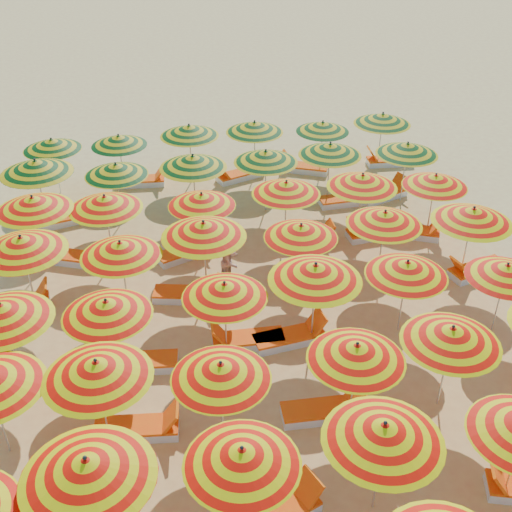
% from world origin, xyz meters
% --- Properties ---
extents(ground, '(120.00, 120.00, 0.00)m').
position_xyz_m(ground, '(0.00, 0.00, 0.00)').
color(ground, '#E9BC67').
rests_on(ground, ground).
extents(umbrella_7, '(2.64, 2.64, 2.30)m').
position_xyz_m(umbrella_7, '(-3.68, -5.66, 2.02)').
color(umbrella_7, silver).
rests_on(umbrella_7, ground).
extents(umbrella_8, '(2.12, 2.12, 2.08)m').
position_xyz_m(umbrella_8, '(-1.27, -5.69, 1.83)').
color(umbrella_8, silver).
rests_on(umbrella_8, ground).
extents(umbrella_9, '(2.70, 2.70, 2.20)m').
position_xyz_m(umbrella_9, '(1.11, -5.67, 1.94)').
color(umbrella_9, silver).
rests_on(umbrella_9, ground).
extents(umbrella_13, '(2.57, 2.57, 2.21)m').
position_xyz_m(umbrella_13, '(-3.63, -3.36, 1.94)').
color(umbrella_13, silver).
rests_on(umbrella_13, ground).
extents(umbrella_14, '(2.47, 2.47, 2.05)m').
position_xyz_m(umbrella_14, '(-1.36, -3.63, 1.80)').
color(umbrella_14, silver).
rests_on(umbrella_14, ground).
extents(umbrella_15, '(2.52, 2.52, 2.08)m').
position_xyz_m(umbrella_15, '(1.30, -3.56, 1.83)').
color(umbrella_15, silver).
rests_on(umbrella_15, ground).
extents(umbrella_16, '(2.67, 2.67, 2.14)m').
position_xyz_m(umbrella_16, '(3.29, -3.46, 1.89)').
color(umbrella_16, silver).
rests_on(umbrella_16, ground).
extents(umbrella_18, '(2.56, 2.56, 2.22)m').
position_xyz_m(umbrella_18, '(-5.64, -1.30, 1.96)').
color(umbrella_18, silver).
rests_on(umbrella_18, ground).
extents(umbrella_19, '(2.34, 2.34, 2.07)m').
position_xyz_m(umbrella_19, '(-3.52, -1.33, 1.83)').
color(umbrella_19, silver).
rests_on(umbrella_19, ground).
extents(umbrella_20, '(2.30, 2.30, 2.06)m').
position_xyz_m(umbrella_20, '(-0.97, -1.08, 1.81)').
color(umbrella_20, silver).
rests_on(umbrella_20, ground).
extents(umbrella_21, '(2.84, 2.84, 2.29)m').
position_xyz_m(umbrella_21, '(1.10, -1.02, 2.01)').
color(umbrella_21, silver).
rests_on(umbrella_21, ground).
extents(umbrella_22, '(2.37, 2.37, 2.07)m').
position_xyz_m(umbrella_22, '(3.31, -0.94, 1.82)').
color(umbrella_22, silver).
rests_on(umbrella_22, ground).
extents(umbrella_23, '(2.15, 2.15, 1.99)m').
position_xyz_m(umbrella_23, '(5.60, -1.33, 1.75)').
color(umbrella_23, silver).
rests_on(umbrella_23, ground).
extents(umbrella_24, '(2.86, 2.86, 2.30)m').
position_xyz_m(umbrella_24, '(-5.57, 1.29, 2.02)').
color(umbrella_24, silver).
rests_on(umbrella_24, ground).
extents(umbrella_25, '(2.16, 2.16, 2.12)m').
position_xyz_m(umbrella_25, '(-3.25, 0.94, 1.87)').
color(umbrella_25, silver).
rests_on(umbrella_25, ground).
extents(umbrella_26, '(2.69, 2.69, 2.29)m').
position_xyz_m(umbrella_26, '(-1.20, 1.28, 2.02)').
color(umbrella_26, silver).
rests_on(umbrella_26, ground).
extents(umbrella_27, '(2.07, 2.07, 2.04)m').
position_xyz_m(umbrella_27, '(1.28, 1.17, 1.79)').
color(umbrella_27, silver).
rests_on(umbrella_27, ground).
extents(umbrella_28, '(2.57, 2.57, 2.13)m').
position_xyz_m(umbrella_28, '(3.55, 1.33, 1.87)').
color(umbrella_28, silver).
rests_on(umbrella_28, ground).
extents(umbrella_29, '(2.44, 2.44, 2.24)m').
position_xyz_m(umbrella_29, '(5.80, 0.93, 1.98)').
color(umbrella_29, silver).
rests_on(umbrella_29, ground).
extents(umbrella_30, '(2.34, 2.34, 2.23)m').
position_xyz_m(umbrella_30, '(-5.58, 3.51, 1.96)').
color(umbrella_30, silver).
rests_on(umbrella_30, ground).
extents(umbrella_31, '(2.64, 2.64, 2.16)m').
position_xyz_m(umbrella_31, '(-3.69, 3.38, 1.90)').
color(umbrella_31, silver).
rests_on(umbrella_31, ground).
extents(umbrella_32, '(2.47, 2.47, 2.02)m').
position_xyz_m(umbrella_32, '(-1.06, 3.32, 1.78)').
color(umbrella_32, silver).
rests_on(umbrella_32, ground).
extents(umbrella_33, '(2.03, 2.03, 2.11)m').
position_xyz_m(umbrella_33, '(1.38, 3.51, 1.85)').
color(umbrella_33, silver).
rests_on(umbrella_33, ground).
extents(umbrella_34, '(2.09, 2.09, 2.18)m').
position_xyz_m(umbrella_34, '(3.61, 3.45, 1.92)').
color(umbrella_34, silver).
rests_on(umbrella_34, ground).
extents(umbrella_35, '(2.35, 2.35, 2.04)m').
position_xyz_m(umbrella_35, '(5.82, 3.36, 1.80)').
color(umbrella_35, silver).
rests_on(umbrella_35, ground).
extents(umbrella_36, '(2.85, 2.85, 2.30)m').
position_xyz_m(umbrella_36, '(-5.76, 5.78, 2.02)').
color(umbrella_36, silver).
rests_on(umbrella_36, ground).
extents(umbrella_37, '(2.04, 2.04, 2.06)m').
position_xyz_m(umbrella_37, '(-3.43, 5.64, 1.81)').
color(umbrella_37, silver).
rests_on(umbrella_37, ground).
extents(umbrella_38, '(2.37, 2.37, 2.21)m').
position_xyz_m(umbrella_38, '(-1.11, 5.53, 1.95)').
color(umbrella_38, silver).
rests_on(umbrella_38, ground).
extents(umbrella_39, '(2.64, 2.64, 2.14)m').
position_xyz_m(umbrella_39, '(1.18, 5.67, 1.89)').
color(umbrella_39, silver).
rests_on(umbrella_39, ground).
extents(umbrella_40, '(2.61, 2.61, 2.16)m').
position_xyz_m(umbrella_40, '(3.30, 5.85, 1.90)').
color(umbrella_40, silver).
rests_on(umbrella_40, ground).
extents(umbrella_41, '(2.64, 2.64, 2.13)m').
position_xyz_m(umbrella_41, '(5.77, 5.54, 1.87)').
color(umbrella_41, silver).
rests_on(umbrella_41, ground).
extents(umbrella_42, '(2.46, 2.46, 2.02)m').
position_xyz_m(umbrella_42, '(-5.56, 8.04, 1.78)').
color(umbrella_42, silver).
rests_on(umbrella_42, ground).
extents(umbrella_43, '(2.44, 2.44, 1.98)m').
position_xyz_m(umbrella_43, '(-3.39, 8.09, 1.75)').
color(umbrella_43, silver).
rests_on(umbrella_43, ground).
extents(umbrella_44, '(2.54, 2.54, 2.14)m').
position_xyz_m(umbrella_44, '(-1.01, 8.23, 1.88)').
color(umbrella_44, silver).
rests_on(umbrella_44, ground).
extents(umbrella_45, '(2.04, 2.04, 2.11)m').
position_xyz_m(umbrella_45, '(1.25, 8.24, 1.86)').
color(umbrella_45, silver).
rests_on(umbrella_45, ground).
extents(umbrella_46, '(2.16, 2.16, 1.99)m').
position_xyz_m(umbrella_46, '(3.66, 8.15, 1.75)').
color(umbrella_46, silver).
rests_on(umbrella_46, ground).
extents(umbrella_47, '(2.57, 2.57, 2.15)m').
position_xyz_m(umbrella_47, '(5.85, 8.18, 1.90)').
color(umbrella_47, silver).
rests_on(umbrella_47, ground).
extents(lounger_9, '(1.78, 0.75, 0.69)m').
position_xyz_m(lounger_9, '(-3.03, -3.24, 0.15)').
color(lounger_9, white).
rests_on(lounger_9, ground).
extents(lounger_10, '(1.74, 0.61, 0.69)m').
position_xyz_m(lounger_10, '(0.79, -3.40, 0.15)').
color(lounger_10, white).
rests_on(lounger_10, ground).
extents(lounger_13, '(1.78, 0.73, 0.69)m').
position_xyz_m(lounger_13, '(-3.02, -1.26, 0.15)').
color(lounger_13, white).
rests_on(lounger_13, ground).
extents(lounger_14, '(1.74, 0.60, 0.69)m').
position_xyz_m(lounger_14, '(-0.47, -0.89, 0.15)').
color(lounger_14, white).
rests_on(lounger_14, ground).
extents(lounger_15, '(1.80, 0.84, 0.69)m').
position_xyz_m(lounger_15, '(0.60, -0.97, 0.15)').
color(lounger_15, white).
rests_on(lounger_15, ground).
extents(lounger_16, '(1.78, 0.75, 0.69)m').
position_xyz_m(lounger_16, '(-6.07, 1.49, 0.15)').
color(lounger_16, white).
rests_on(lounger_16, ground).
extents(lounger_17, '(1.82, 0.93, 0.69)m').
position_xyz_m(lounger_17, '(-1.70, 1.18, 0.15)').
color(lounger_17, white).
rests_on(lounger_17, ground).
extents(lounger_18, '(1.82, 1.20, 0.69)m').
position_xyz_m(lounger_18, '(1.78, 1.25, 0.15)').
color(lounger_18, white).
rests_on(lounger_18, ground).
extents(lounger_19, '(1.83, 1.04, 0.69)m').
position_xyz_m(lounger_19, '(6.30, 1.00, 0.15)').
color(lounger_19, white).
rests_on(lounger_19, ground).
extents(lounger_20, '(1.82, 1.19, 0.69)m').
position_xyz_m(lounger_20, '(-5.08, 3.61, 0.15)').
color(lounger_20, white).
rests_on(lounger_20, ground).
extents(lounger_21, '(1.82, 1.23, 0.69)m').
position_xyz_m(lounger_21, '(-1.57, 3.28, 0.15)').
color(lounger_21, white).
rests_on(lounger_21, ground).
extents(lounger_22, '(1.74, 0.60, 0.69)m').
position_xyz_m(lounger_22, '(1.98, 3.33, 0.15)').
color(lounger_22, white).
rests_on(lounger_22, ground).
extents(lounger_23, '(1.78, 0.74, 0.69)m').
position_xyz_m(lounger_23, '(4.11, 3.41, 0.15)').
color(lounger_23, white).
rests_on(lounger_23, ground).
extents(lounger_24, '(1.82, 1.22, 0.69)m').
position_xyz_m(lounger_24, '(5.31, 3.30, 0.15)').
color(lounger_24, white).
rests_on(lounger_24, ground).
extents(lounger_25, '(1.82, 1.03, 0.69)m').
position_xyz_m(lounger_25, '(-5.26, 5.83, 0.15)').
color(lounger_25, white).
rests_on(lounger_25, ground).
extents(lounger_26, '(1.77, 0.69, 0.69)m').
position_xyz_m(lounger_26, '(3.90, 5.63, 0.15)').
color(lounger_26, white).
rests_on(lounger_26, ground).
extents(lounger_27, '(1.82, 1.17, 0.69)m').
position_xyz_m(lounger_27, '(5.27, 5.80, 0.15)').
color(lounger_27, white).
rests_on(lounger_27, ground).
extents(lounger_28, '(1.77, 0.70, 0.69)m').
position_xyz_m(lounger_28, '(-2.79, 8.19, 0.15)').
color(lounger_28, white).
rests_on(lounger_28, ground).
extents(lounger_29, '(1.82, 1.17, 0.69)m').
position_xyz_m(lounger_29, '(0.65, 8.09, 0.15)').
color(lounger_29, white).
rests_on(lounger_29, ground).
extents(lounger_30, '(1.82, 1.23, 0.69)m').
position_xyz_m(lounger_30, '(3.06, 8.32, 0.15)').
color(lounger_30, white).
rests_on(lounger_30, ground).
extents(lounger_31, '(1.76, 0.67, 0.69)m').
position_xyz_m(lounger_31, '(6.35, 8.37, 0.15)').
color(lounger_31, white).
rests_on(lounger_31, ground).
extents(beachgoer_b, '(0.82, 0.85, 1.38)m').
position_xyz_m(beachgoer_b, '(-0.48, 1.75, 0.69)').
color(beachgoer_b, tan).
rests_on(beachgoer_b, ground).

